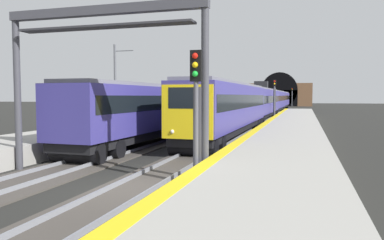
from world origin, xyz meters
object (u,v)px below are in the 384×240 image
train_main_approaching (269,101)px  railway_signal_near (196,104)px  train_adjacent_platform (198,105)px  railway_signal_far (292,96)px  overhead_signal_gantry (103,48)px  catenary_mast_near (116,86)px  railway_signal_mid (274,97)px

train_main_approaching → railway_signal_near: train_main_approaching is taller
train_adjacent_platform → railway_signal_far: 78.28m
overhead_signal_gantry → catenary_mast_near: size_ratio=1.08×
train_main_approaching → railway_signal_mid: railway_signal_mid is taller
train_adjacent_platform → overhead_signal_gantry: bearing=-172.7°
train_adjacent_platform → railway_signal_far: (78.03, -6.14, 0.95)m
train_adjacent_platform → railway_signal_near: bearing=-163.0°
railway_signal_near → railway_signal_far: size_ratio=0.85×
railway_signal_mid → overhead_signal_gantry: overhead_signal_gantry is taller
train_main_approaching → railway_signal_near: (-46.77, -1.80, 0.52)m
train_main_approaching → railway_signal_mid: (-12.28, -1.80, 0.66)m
train_main_approaching → train_adjacent_platform: bearing=-9.4°
train_main_approaching → catenary_mast_near: 30.25m
railway_signal_far → overhead_signal_gantry: bearing=-2.3°
catenary_mast_near → train_adjacent_platform: bearing=-63.0°
overhead_signal_gantry → catenary_mast_near: 20.10m
overhead_signal_gantry → train_main_approaching: bearing=-2.7°
overhead_signal_gantry → railway_signal_mid: bearing=-6.7°
railway_signal_mid → train_main_approaching: bearing=-171.7°
train_adjacent_platform → railway_signal_far: size_ratio=7.59×
railway_signal_far → catenary_mast_near: bearing=-9.1°
railway_signal_near → catenary_mast_near: 22.83m
train_main_approaching → railway_signal_near: bearing=2.9°
railway_signal_near → overhead_signal_gantry: overhead_signal_gantry is taller
railway_signal_near → railway_signal_far: 100.24m
overhead_signal_gantry → catenary_mast_near: (17.92, 9.04, -1.00)m
catenary_mast_near → railway_signal_far: bearing=-9.1°
train_main_approaching → catenary_mast_near: (-28.05, 11.22, 1.66)m
catenary_mast_near → overhead_signal_gantry: bearing=-153.2°
railway_signal_far → catenary_mast_near: (-81.52, 13.02, 0.80)m
railway_signal_mid → railway_signal_far: (65.76, 0.00, 0.20)m
train_adjacent_platform → railway_signal_near: size_ratio=8.91×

